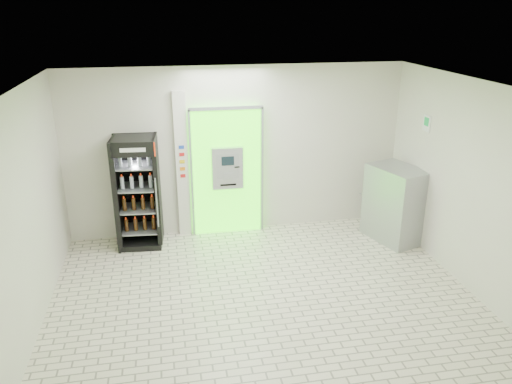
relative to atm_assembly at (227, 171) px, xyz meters
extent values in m
plane|color=beige|center=(0.20, -2.41, -1.17)|extent=(6.00, 6.00, 0.00)
plane|color=silver|center=(0.20, 0.09, 0.33)|extent=(6.00, 0.00, 6.00)
plane|color=silver|center=(0.20, -4.91, 0.33)|extent=(6.00, 0.00, 6.00)
plane|color=silver|center=(-2.80, -2.41, 0.33)|extent=(0.00, 5.00, 5.00)
plane|color=silver|center=(3.20, -2.41, 0.33)|extent=(0.00, 5.00, 5.00)
plane|color=white|center=(0.20, -2.41, 1.83)|extent=(6.00, 6.00, 0.00)
cube|color=#3FFD14|center=(0.00, 0.02, -0.02)|extent=(1.20, 0.12, 2.30)
cube|color=gray|center=(0.00, -0.05, 1.13)|extent=(1.28, 0.04, 0.06)
cube|color=gray|center=(-0.63, -0.05, -0.02)|extent=(0.04, 0.04, 2.30)
cube|color=gray|center=(0.63, -0.05, -0.02)|extent=(0.04, 0.04, 2.30)
cube|color=black|center=(0.10, -0.04, -0.67)|extent=(0.62, 0.01, 0.67)
cube|color=black|center=(-0.34, -0.04, 0.81)|extent=(0.22, 0.01, 0.18)
cube|color=#999BA0|center=(0.00, -0.09, 0.08)|extent=(0.55, 0.12, 0.75)
cube|color=black|center=(0.00, -0.16, 0.23)|extent=(0.22, 0.01, 0.16)
cube|color=gray|center=(0.00, -0.16, -0.05)|extent=(0.16, 0.01, 0.12)
cube|color=black|center=(0.16, -0.16, 0.11)|extent=(0.09, 0.01, 0.02)
cube|color=black|center=(0.00, -0.16, -0.21)|extent=(0.28, 0.01, 0.03)
cube|color=silver|center=(-0.78, 0.04, 0.13)|extent=(0.22, 0.10, 2.60)
cube|color=#193FB2|center=(-0.78, -0.02, 0.48)|extent=(0.09, 0.01, 0.06)
cube|color=red|center=(-0.78, -0.02, 0.35)|extent=(0.09, 0.01, 0.06)
cube|color=yellow|center=(-0.78, -0.02, 0.22)|extent=(0.09, 0.01, 0.06)
cube|color=orange|center=(-0.78, -0.02, 0.09)|extent=(0.09, 0.01, 0.06)
cube|color=red|center=(-0.78, -0.02, -0.04)|extent=(0.09, 0.01, 0.06)
cube|color=black|center=(-1.56, -0.25, -0.21)|extent=(0.77, 0.71, 1.92)
cube|color=black|center=(-1.56, 0.05, -0.21)|extent=(0.72, 0.11, 1.92)
cube|color=#B52609|center=(-1.56, -0.57, 0.62)|extent=(0.70, 0.06, 0.23)
cube|color=white|center=(-1.56, -0.58, 0.62)|extent=(0.40, 0.04, 0.07)
cube|color=black|center=(-1.56, -0.25, -1.12)|extent=(0.77, 0.71, 0.10)
cylinder|color=gray|center=(-1.25, -0.60, -0.29)|extent=(0.03, 0.03, 0.86)
cube|color=gray|center=(-1.56, -0.25, -0.88)|extent=(0.65, 0.60, 0.02)
cube|color=gray|center=(-1.56, -0.25, -0.50)|extent=(0.65, 0.60, 0.02)
cube|color=gray|center=(-1.56, -0.25, -0.12)|extent=(0.65, 0.60, 0.02)
cube|color=gray|center=(-1.56, -0.25, 0.27)|extent=(0.65, 0.60, 0.02)
cube|color=#999BA0|center=(2.86, -0.87, -0.51)|extent=(0.95, 1.16, 1.33)
cube|color=gray|center=(2.52, -0.87, -0.44)|extent=(0.31, 0.93, 0.01)
cube|color=white|center=(3.19, -1.01, 0.95)|extent=(0.02, 0.22, 0.26)
cube|color=#0C8536|center=(3.18, -1.01, 0.98)|extent=(0.00, 0.14, 0.14)
camera|label=1|loc=(-1.06, -8.39, 2.77)|focal=35.00mm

